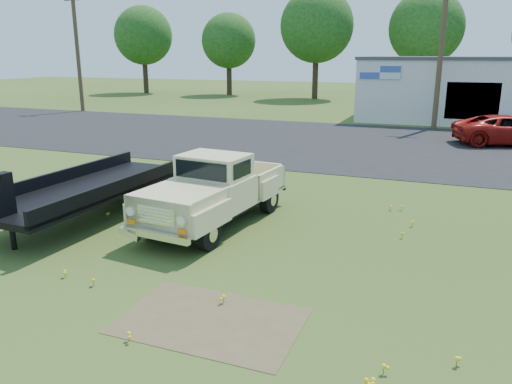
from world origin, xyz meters
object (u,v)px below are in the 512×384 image
Objects in this scene: vintage_pickup_truck at (215,190)px; dark_sedan at (511,131)px; red_pickup at (509,130)px; flatbed_trailer at (90,184)px.

dark_sedan is at bearing 68.71° from vintage_pickup_truck.
vintage_pickup_truck is 1.30× the size of dark_sedan.
vintage_pickup_truck is at bearing 135.52° from red_pickup.
vintage_pickup_truck reaches higher than red_pickup.
red_pickup is (11.59, 16.58, -0.21)m from flatbed_trailer.
flatbed_trailer is 20.23m from red_pickup.
red_pickup is at bearing 57.66° from flatbed_trailer.
red_pickup is 1.30× the size of dark_sedan.
vintage_pickup_truck reaches higher than flatbed_trailer.
flatbed_trailer is 1.32× the size of red_pickup.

